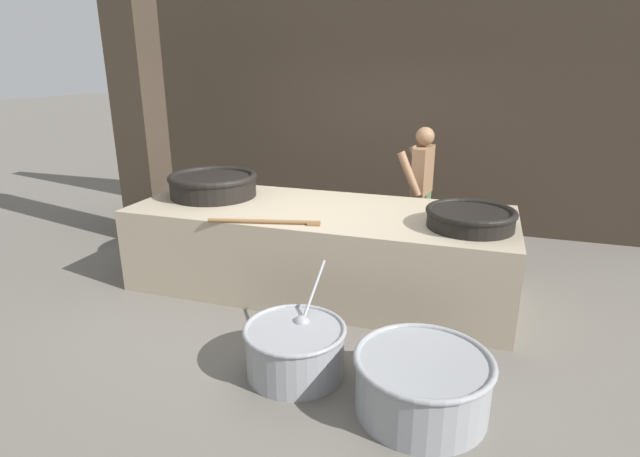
{
  "coord_description": "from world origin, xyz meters",
  "views": [
    {
      "loc": [
        1.54,
        -4.7,
        2.28
      ],
      "look_at": [
        0.0,
        0.0,
        0.65
      ],
      "focal_mm": 28.0,
      "sensor_mm": 36.0,
      "label": 1
    }
  ],
  "objects_px": {
    "cook": "(421,188)",
    "giant_wok_near": "(213,184)",
    "giant_wok_far": "(471,217)",
    "prep_bowl_meat": "(422,381)",
    "prep_bowl_vegetables": "(295,347)"
  },
  "relations": [
    {
      "from": "giant_wok_near",
      "to": "prep_bowl_vegetables",
      "type": "height_order",
      "value": "giant_wok_near"
    },
    {
      "from": "giant_wok_far",
      "to": "prep_bowl_vegetables",
      "type": "height_order",
      "value": "giant_wok_far"
    },
    {
      "from": "prep_bowl_vegetables",
      "to": "prep_bowl_meat",
      "type": "relative_size",
      "value": 1.08
    },
    {
      "from": "giant_wok_near",
      "to": "giant_wok_far",
      "type": "xyz_separation_m",
      "value": [
        2.79,
        -0.29,
        -0.04
      ]
    },
    {
      "from": "giant_wok_near",
      "to": "prep_bowl_meat",
      "type": "distance_m",
      "value": 3.28
    },
    {
      "from": "giant_wok_far",
      "to": "prep_bowl_meat",
      "type": "bearing_deg",
      "value": -97.07
    },
    {
      "from": "cook",
      "to": "giant_wok_near",
      "type": "bearing_deg",
      "value": 35.9
    },
    {
      "from": "cook",
      "to": "giant_wok_far",
      "type": "bearing_deg",
      "value": 120.91
    },
    {
      "from": "giant_wok_far",
      "to": "prep_bowl_meat",
      "type": "distance_m",
      "value": 1.73
    },
    {
      "from": "giant_wok_near",
      "to": "prep_bowl_vegetables",
      "type": "bearing_deg",
      "value": -46.37
    },
    {
      "from": "cook",
      "to": "prep_bowl_vegetables",
      "type": "xyz_separation_m",
      "value": [
        -0.55,
        -2.86,
        -0.64
      ]
    },
    {
      "from": "giant_wok_near",
      "to": "cook",
      "type": "distance_m",
      "value": 2.47
    },
    {
      "from": "prep_bowl_meat",
      "to": "giant_wok_near",
      "type": "bearing_deg",
      "value": 144.62
    },
    {
      "from": "giant_wok_near",
      "to": "prep_bowl_meat",
      "type": "xyz_separation_m",
      "value": [
        2.6,
        -1.85,
        -0.78
      ]
    },
    {
      "from": "giant_wok_near",
      "to": "cook",
      "type": "height_order",
      "value": "cook"
    }
  ]
}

